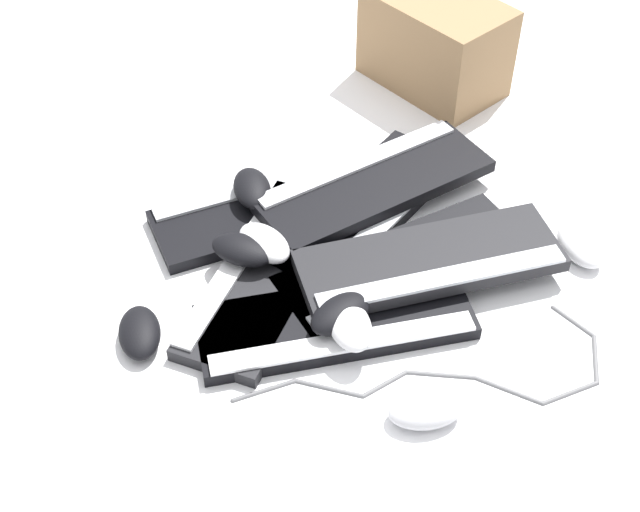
{
  "coord_description": "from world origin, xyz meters",
  "views": [
    {
      "loc": [
        -1.0,
        0.59,
        1.09
      ],
      "look_at": [
        -0.07,
        0.06,
        0.03
      ],
      "focal_mm": 50.0,
      "sensor_mm": 36.0,
      "label": 1
    }
  ],
  "objects_px": {
    "keyboard_5": "(374,184)",
    "mouse_5": "(340,313)",
    "mouse_1": "(350,324)",
    "cardboard_box": "(435,43)",
    "keyboard_0": "(274,208)",
    "mouse_2": "(252,188)",
    "keyboard_2": "(336,323)",
    "keyboard_3": "(404,265)",
    "mouse_7": "(264,243)",
    "mouse_0": "(580,246)",
    "mouse_6": "(425,410)",
    "keyboard_1": "(267,273)",
    "mouse_4": "(140,333)",
    "keyboard_4": "(365,210)",
    "keyboard_6": "(430,261)",
    "mouse_3": "(243,250)"
  },
  "relations": [
    {
      "from": "keyboard_5",
      "to": "mouse_5",
      "type": "bearing_deg",
      "value": 138.04
    },
    {
      "from": "mouse_1",
      "to": "cardboard_box",
      "type": "bearing_deg",
      "value": -29.39
    },
    {
      "from": "keyboard_0",
      "to": "mouse_2",
      "type": "bearing_deg",
      "value": 41.84
    },
    {
      "from": "keyboard_0",
      "to": "keyboard_5",
      "type": "bearing_deg",
      "value": -110.27
    },
    {
      "from": "keyboard_2",
      "to": "keyboard_3",
      "type": "distance_m",
      "value": 0.18
    },
    {
      "from": "keyboard_0",
      "to": "mouse_7",
      "type": "bearing_deg",
      "value": 145.35
    },
    {
      "from": "keyboard_3",
      "to": "cardboard_box",
      "type": "height_order",
      "value": "cardboard_box"
    },
    {
      "from": "mouse_0",
      "to": "mouse_2",
      "type": "bearing_deg",
      "value": 58.81
    },
    {
      "from": "keyboard_0",
      "to": "mouse_6",
      "type": "height_order",
      "value": "mouse_6"
    },
    {
      "from": "keyboard_0",
      "to": "keyboard_1",
      "type": "distance_m",
      "value": 0.16
    },
    {
      "from": "keyboard_5",
      "to": "mouse_4",
      "type": "distance_m",
      "value": 0.51
    },
    {
      "from": "mouse_1",
      "to": "cardboard_box",
      "type": "xyz_separation_m",
      "value": [
        0.54,
        -0.54,
        0.05
      ]
    },
    {
      "from": "keyboard_0",
      "to": "mouse_5",
      "type": "xyz_separation_m",
      "value": [
        -0.31,
        0.04,
        0.04
      ]
    },
    {
      "from": "mouse_6",
      "to": "keyboard_3",
      "type": "bearing_deg",
      "value": -96.8
    },
    {
      "from": "keyboard_4",
      "to": "mouse_7",
      "type": "xyz_separation_m",
      "value": [
        -0.02,
        0.21,
        0.04
      ]
    },
    {
      "from": "keyboard_6",
      "to": "mouse_7",
      "type": "xyz_separation_m",
      "value": [
        0.17,
        0.22,
        0.01
      ]
    },
    {
      "from": "keyboard_2",
      "to": "keyboard_1",
      "type": "bearing_deg",
      "value": 15.29
    },
    {
      "from": "keyboard_0",
      "to": "keyboard_4",
      "type": "distance_m",
      "value": 0.17
    },
    {
      "from": "keyboard_0",
      "to": "keyboard_2",
      "type": "xyz_separation_m",
      "value": [
        -0.29,
        0.04,
        0.0
      ]
    },
    {
      "from": "keyboard_6",
      "to": "cardboard_box",
      "type": "relative_size",
      "value": 1.61
    },
    {
      "from": "mouse_4",
      "to": "keyboard_5",
      "type": "bearing_deg",
      "value": -60.7
    },
    {
      "from": "keyboard_4",
      "to": "mouse_4",
      "type": "distance_m",
      "value": 0.47
    },
    {
      "from": "mouse_4",
      "to": "cardboard_box",
      "type": "height_order",
      "value": "cardboard_box"
    },
    {
      "from": "keyboard_3",
      "to": "mouse_4",
      "type": "distance_m",
      "value": 0.45
    },
    {
      "from": "keyboard_2",
      "to": "keyboard_5",
      "type": "relative_size",
      "value": 1.04
    },
    {
      "from": "keyboard_1",
      "to": "keyboard_5",
      "type": "distance_m",
      "value": 0.27
    },
    {
      "from": "keyboard_4",
      "to": "keyboard_5",
      "type": "height_order",
      "value": "keyboard_5"
    },
    {
      "from": "mouse_1",
      "to": "mouse_6",
      "type": "bearing_deg",
      "value": -156.62
    },
    {
      "from": "keyboard_1",
      "to": "keyboard_3",
      "type": "relative_size",
      "value": 0.99
    },
    {
      "from": "keyboard_1",
      "to": "mouse_2",
      "type": "xyz_separation_m",
      "value": [
        0.17,
        -0.06,
        0.04
      ]
    },
    {
      "from": "keyboard_6",
      "to": "mouse_4",
      "type": "xyz_separation_m",
      "value": [
        0.12,
        0.47,
        -0.02
      ]
    },
    {
      "from": "mouse_3",
      "to": "mouse_0",
      "type": "bearing_deg",
      "value": 26.99
    },
    {
      "from": "mouse_1",
      "to": "mouse_2",
      "type": "height_order",
      "value": "same"
    },
    {
      "from": "mouse_2",
      "to": "mouse_6",
      "type": "xyz_separation_m",
      "value": [
        -0.54,
        -0.01,
        -0.03
      ]
    },
    {
      "from": "mouse_0",
      "to": "mouse_2",
      "type": "height_order",
      "value": "mouse_2"
    },
    {
      "from": "mouse_1",
      "to": "mouse_3",
      "type": "relative_size",
      "value": 1.0
    },
    {
      "from": "keyboard_6",
      "to": "mouse_5",
      "type": "relative_size",
      "value": 4.21
    },
    {
      "from": "keyboard_0",
      "to": "keyboard_1",
      "type": "height_order",
      "value": "same"
    },
    {
      "from": "keyboard_0",
      "to": "keyboard_1",
      "type": "bearing_deg",
      "value": 147.98
    },
    {
      "from": "keyboard_0",
      "to": "mouse_3",
      "type": "bearing_deg",
      "value": 132.39
    },
    {
      "from": "keyboard_6",
      "to": "mouse_6",
      "type": "relative_size",
      "value": 4.21
    },
    {
      "from": "mouse_1",
      "to": "keyboard_3",
      "type": "bearing_deg",
      "value": -45.53
    },
    {
      "from": "mouse_5",
      "to": "mouse_6",
      "type": "relative_size",
      "value": 1.0
    },
    {
      "from": "keyboard_1",
      "to": "keyboard_4",
      "type": "bearing_deg",
      "value": -77.04
    },
    {
      "from": "keyboard_4",
      "to": "mouse_7",
      "type": "height_order",
      "value": "mouse_7"
    },
    {
      "from": "keyboard_2",
      "to": "mouse_7",
      "type": "bearing_deg",
      "value": 8.86
    },
    {
      "from": "keyboard_2",
      "to": "keyboard_0",
      "type": "bearing_deg",
      "value": -8.63
    },
    {
      "from": "keyboard_5",
      "to": "mouse_5",
      "type": "xyz_separation_m",
      "value": [
        -0.24,
        0.22,
        0.01
      ]
    },
    {
      "from": "keyboard_5",
      "to": "mouse_6",
      "type": "height_order",
      "value": "keyboard_5"
    },
    {
      "from": "mouse_2",
      "to": "keyboard_3",
      "type": "bearing_deg",
      "value": -133.98
    }
  ]
}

